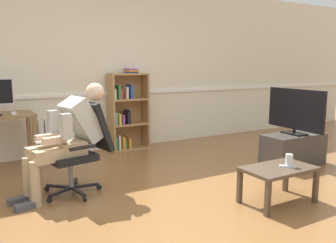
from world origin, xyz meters
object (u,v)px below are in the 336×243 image
at_px(office_chair, 82,144).
at_px(tv_stand, 293,149).
at_px(tv_screen, 295,111).
at_px(person_seated, 68,136).
at_px(computer_mouse, 14,113).
at_px(drinking_glass, 289,160).
at_px(spare_remote, 287,166).
at_px(bookshelf, 126,113).
at_px(radiator, 66,137).
at_px(coffee_table, 278,172).

height_order(office_chair, tv_stand, office_chair).
xyz_separation_m(tv_stand, tv_screen, (0.00, -0.00, 0.55)).
bearing_deg(person_seated, computer_mouse, -172.35).
distance_m(office_chair, drinking_glass, 2.19).
height_order(person_seated, spare_remote, person_seated).
relative_size(computer_mouse, bookshelf, 0.08).
xyz_separation_m(computer_mouse, spare_remote, (2.22, -2.50, -0.39)).
xyz_separation_m(radiator, office_chair, (-0.22, -1.63, 0.24)).
height_order(radiator, tv_stand, radiator).
bearing_deg(coffee_table, office_chair, 140.40).
height_order(computer_mouse, office_chair, office_chair).
bearing_deg(bookshelf, office_chair, -127.75).
distance_m(bookshelf, tv_stand, 2.62).
bearing_deg(spare_remote, computer_mouse, 82.46).
distance_m(person_seated, tv_stand, 3.05).
relative_size(office_chair, person_seated, 0.83).
distance_m(tv_screen, drinking_glass, 1.48).
height_order(computer_mouse, radiator, computer_mouse).
height_order(person_seated, tv_screen, person_seated).
bearing_deg(coffee_table, drinking_glass, -22.07).
distance_m(tv_stand, spare_remote, 1.48).
bearing_deg(drinking_glass, tv_stand, 38.49).
bearing_deg(coffee_table, tv_screen, 34.91).
height_order(tv_screen, drinking_glass, tv_screen).
bearing_deg(tv_screen, drinking_glass, 130.57).
relative_size(person_seated, tv_screen, 1.26).
bearing_deg(person_seated, tv_stand, 70.53).
bearing_deg(spare_remote, tv_screen, -11.25).
height_order(bookshelf, tv_screen, bookshelf).
bearing_deg(drinking_glass, person_seated, 144.23).
distance_m(computer_mouse, tv_stand, 3.77).
xyz_separation_m(computer_mouse, tv_stand, (3.38, -1.59, -0.55)).
xyz_separation_m(tv_stand, coffee_table, (-1.23, -0.86, 0.10)).
relative_size(computer_mouse, tv_screen, 0.11).
bearing_deg(drinking_glass, spare_remote, -168.74).
bearing_deg(computer_mouse, spare_remote, -48.38).
bearing_deg(office_chair, person_seated, -90.00).
bearing_deg(person_seated, tv_screen, 70.53).
bearing_deg(office_chair, tv_screen, 69.49).
xyz_separation_m(radiator, spare_remote, (1.45, -3.01, 0.09)).
height_order(bookshelf, coffee_table, bookshelf).
bearing_deg(tv_screen, spare_remote, 130.04).
xyz_separation_m(computer_mouse, tv_screen, (3.38, -1.59, -0.01)).
bearing_deg(radiator, spare_remote, -64.27).
xyz_separation_m(bookshelf, coffee_table, (0.42, -2.86, -0.29)).
bearing_deg(bookshelf, spare_remote, -80.54).
relative_size(bookshelf, tv_screen, 1.40).
xyz_separation_m(office_chair, spare_remote, (1.67, -1.37, -0.15)).
height_order(person_seated, coffee_table, person_seated).
xyz_separation_m(office_chair, tv_stand, (2.83, -0.47, -0.31)).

